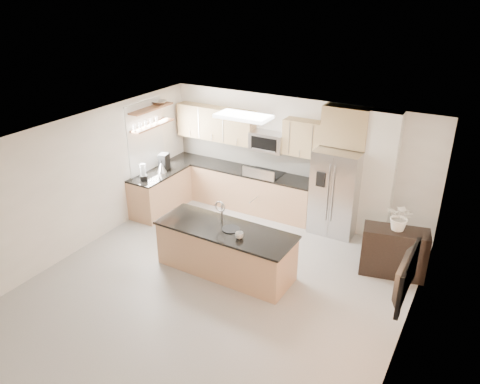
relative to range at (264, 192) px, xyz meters
The scene contains 27 objects.
floor 3.02m from the range, 78.39° to the right, with size 6.50×6.50×0.00m, color #AAA8A2.
ceiling 3.66m from the range, 78.39° to the right, with size 6.00×6.50×0.02m, color silver.
wall_back 1.07m from the range, 28.76° to the left, with size 6.00×0.02×2.60m, color white.
wall_front 6.25m from the range, 84.45° to the right, with size 6.00×0.02×2.60m, color white.
wall_left 3.87m from the range, 129.41° to the right, with size 0.02×6.50×2.60m, color white.
wall_right 4.71m from the range, 39.05° to the right, with size 0.02×6.50×2.60m, color white.
back_counter 0.63m from the range, behind, with size 3.55×0.66×1.44m.
left_counter 2.33m from the range, 152.71° to the right, with size 0.66×1.50×0.92m.
range is the anchor object (origin of this frame).
upper_cabinets 1.53m from the range, 166.83° to the left, with size 3.50×0.33×0.75m.
microwave 1.16m from the range, 90.00° to the left, with size 0.76×0.40×0.40m.
refrigerator 1.71m from the range, ahead, with size 0.92×0.78×1.78m.
partition_column 2.56m from the range, ahead, with size 0.60×0.30×2.60m, color white.
window 2.86m from the range, 155.75° to the right, with size 0.04×1.15×1.65m.
shelf_lower 2.86m from the range, 156.67° to the right, with size 0.30×1.20×0.04m, color brown.
shelf_upper 3.07m from the range, 156.67° to the right, with size 0.30×1.20×0.04m, color brown.
ceiling_fixture 2.48m from the range, 81.39° to the right, with size 1.00×0.50×0.06m, color white.
island 2.50m from the range, 79.11° to the right, with size 2.52×0.96×1.29m.
credenza 3.27m from the range, 18.99° to the right, with size 1.11×0.47×0.89m, color black.
cup 2.79m from the range, 72.02° to the right, with size 0.14×0.14×0.11m, color silver.
platter 2.53m from the range, 76.72° to the right, with size 0.32×0.32×0.02m, color black.
blender 2.67m from the range, 142.82° to the right, with size 0.16×0.16×0.37m.
kettle 2.34m from the range, 153.05° to the right, with size 0.21×0.21×0.26m.
coffee_maker 2.34m from the range, 157.91° to the right, with size 0.22×0.26×0.36m.
bowl 3.03m from the range, 163.60° to the right, with size 0.41×0.41×0.10m, color #BBBCBE.
flower_vase 3.38m from the range, 18.59° to the right, with size 0.68×0.59×0.75m, color white.
television 4.78m from the range, 41.64° to the right, with size 1.08×0.14×0.62m, color black.
Camera 1 is at (3.60, -5.60, 4.83)m, focal length 35.00 mm.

